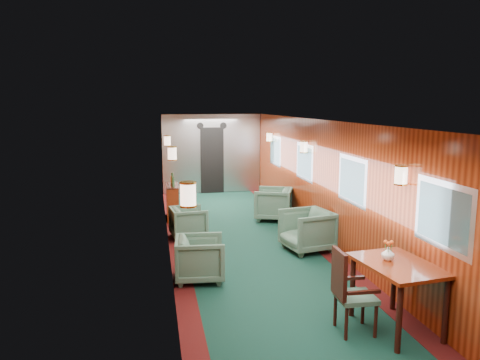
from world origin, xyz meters
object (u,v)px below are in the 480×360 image
(armchair_left_near, at_px, (200,259))
(armchair_left_far, at_px, (189,222))
(credenza, at_px, (172,201))
(side_chair, at_px, (348,288))
(dining_table, at_px, (398,274))
(armchair_right_near, at_px, (307,230))
(armchair_right_far, at_px, (273,204))

(armchair_left_near, distance_m, armchair_left_far, 2.36)
(credenza, bearing_deg, side_chair, -73.07)
(dining_table, xyz_separation_m, side_chair, (-0.61, 0.03, -0.15))
(credenza, bearing_deg, armchair_left_near, -86.21)
(side_chair, relative_size, credenza, 0.93)
(dining_table, height_order, armchair_left_far, dining_table)
(armchair_left_near, xyz_separation_m, armchair_left_far, (-0.00, 2.36, -0.02))
(armchair_left_near, height_order, armchair_left_far, armchair_left_near)
(dining_table, bearing_deg, armchair_right_near, 83.96)
(armchair_left_far, bearing_deg, credenza, 1.33)
(credenza, relative_size, armchair_right_near, 1.30)
(armchair_right_near, bearing_deg, credenza, -152.13)
(armchair_left_far, xyz_separation_m, armchair_right_far, (2.07, 1.14, 0.06))
(armchair_left_near, height_order, armchair_right_near, armchair_right_near)
(armchair_left_far, relative_size, armchair_right_near, 0.83)
(side_chair, bearing_deg, dining_table, -1.36)
(side_chair, xyz_separation_m, armchair_left_near, (-1.56, 2.00, -0.21))
(armchair_left_near, relative_size, armchair_left_far, 1.07)
(dining_table, xyz_separation_m, credenza, (-2.43, 6.02, -0.28))
(armchair_left_far, height_order, armchair_right_near, armchair_right_near)
(side_chair, xyz_separation_m, armchair_right_near, (0.54, 3.11, -0.17))
(side_chair, height_order, armchair_right_far, side_chair)
(dining_table, distance_m, side_chair, 0.63)
(side_chair, distance_m, credenza, 6.27)
(credenza, bearing_deg, armchair_left_far, -80.98)
(armchair_left_far, xyz_separation_m, armchair_right_near, (2.10, -1.25, 0.06))
(side_chair, relative_size, armchair_right_near, 1.21)
(dining_table, xyz_separation_m, armchair_right_far, (-0.10, 5.53, -0.32))
(side_chair, bearing_deg, armchair_right_far, 86.13)
(side_chair, xyz_separation_m, credenza, (-1.82, 6.00, -0.13))
(side_chair, bearing_deg, armchair_left_near, 129.35)
(dining_table, bearing_deg, armchair_left_far, 109.03)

